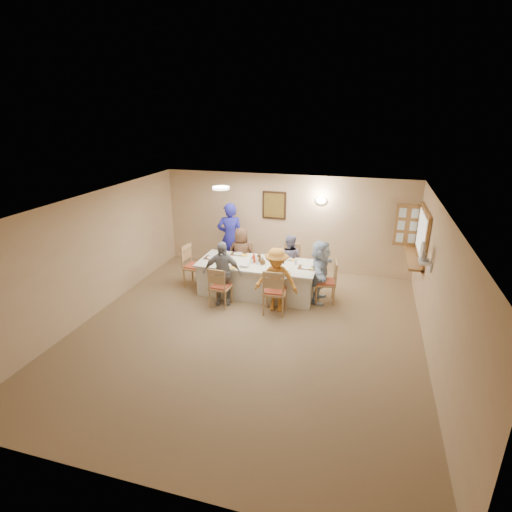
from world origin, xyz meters
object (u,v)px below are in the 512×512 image
(desk_fan, at_px, (424,254))
(dining_table, at_px, (257,278))
(chair_back_left, at_px, (243,261))
(diner_back_left, at_px, (241,254))
(chair_left_end, at_px, (195,266))
(chair_front_left, at_px, (221,286))
(chair_right_end, at_px, (325,282))
(diner_back_right, at_px, (289,260))
(condiment_ketchup, at_px, (254,258))
(diner_front_right, at_px, (276,280))
(serving_hatch, at_px, (423,236))
(diner_right_end, at_px, (320,271))
(chair_back_right, at_px, (290,264))
(diner_front_left, at_px, (222,273))
(chair_front_right, at_px, (275,291))
(caregiver, at_px, (230,238))

(desk_fan, bearing_deg, dining_table, 168.42)
(chair_back_left, relative_size, diner_back_left, 0.66)
(desk_fan, height_order, chair_left_end, desk_fan)
(dining_table, relative_size, chair_front_left, 2.92)
(desk_fan, relative_size, chair_right_end, 0.31)
(diner_back_right, height_order, condiment_ketchup, diner_back_right)
(chair_back_left, bearing_deg, diner_front_right, -42.67)
(chair_front_left, relative_size, diner_front_right, 0.66)
(desk_fan, distance_m, chair_right_end, 2.21)
(chair_left_end, xyz_separation_m, diner_front_right, (2.15, -0.68, 0.18))
(serving_hatch, bearing_deg, condiment_ketchup, -169.22)
(chair_right_end, xyz_separation_m, diner_right_end, (-0.13, 0.00, 0.23))
(desk_fan, distance_m, diner_front_right, 2.89)
(desk_fan, height_order, chair_front_left, desk_fan)
(desk_fan, distance_m, diner_back_left, 4.28)
(chair_back_right, height_order, diner_front_left, diner_front_left)
(chair_front_right, relative_size, chair_right_end, 1.05)
(serving_hatch, relative_size, diner_right_end, 1.06)
(diner_back_left, relative_size, caregiver, 0.73)
(condiment_ketchup, bearing_deg, diner_back_right, 45.61)
(chair_back_left, height_order, diner_front_left, diner_front_left)
(diner_front_right, bearing_deg, dining_table, 129.13)
(diner_back_right, bearing_deg, desk_fan, 158.10)
(diner_right_end, bearing_deg, chair_left_end, 89.74)
(diner_front_left, relative_size, diner_front_right, 1.03)
(chair_back_right, distance_m, chair_left_end, 2.29)
(chair_left_end, relative_size, diner_back_left, 0.76)
(diner_front_left, distance_m, condiment_ketchup, 0.86)
(chair_front_right, height_order, diner_front_left, diner_front_left)
(serving_hatch, distance_m, desk_fan, 1.36)
(diner_right_end, bearing_deg, chair_back_left, 68.13)
(chair_back_left, relative_size, diner_front_right, 0.64)
(desk_fan, distance_m, caregiver, 4.82)
(chair_right_end, relative_size, condiment_ketchup, 4.08)
(diner_back_left, height_order, diner_front_left, diner_front_left)
(dining_table, height_order, diner_right_end, diner_right_end)
(chair_back_left, xyz_separation_m, chair_front_left, (0.00, -1.60, 0.01))
(desk_fan, relative_size, chair_back_left, 0.34)
(chair_front_right, xyz_separation_m, diner_front_right, (-0.00, 0.12, 0.19))
(diner_front_left, bearing_deg, chair_left_end, 135.37)
(diner_back_left, xyz_separation_m, diner_front_right, (1.20, -1.36, 0.02))
(chair_back_left, bearing_deg, chair_left_end, -131.61)
(serving_hatch, height_order, diner_front_right, serving_hatch)
(chair_front_left, relative_size, diner_back_left, 0.68)
(desk_fan, height_order, diner_front_right, desk_fan)
(chair_back_left, distance_m, condiment_ketchup, 1.06)
(chair_front_right, relative_size, diner_back_left, 0.75)
(dining_table, height_order, diner_front_right, diner_front_right)
(diner_back_left, bearing_deg, condiment_ketchup, 126.69)
(serving_hatch, bearing_deg, diner_back_right, 179.62)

